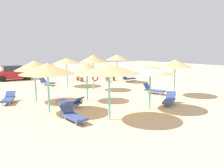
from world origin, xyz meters
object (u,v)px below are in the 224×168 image
(parasol_4, at_px, (67,61))
(parked_car, at_px, (13,73))
(parasol_9, at_px, (93,59))
(lounger_5, at_px, (73,115))
(parasol_6, at_px, (117,57))
(parasol_7, at_px, (35,66))
(parasol_8, at_px, (87,67))
(bench_0, at_px, (80,78))
(bench_1, at_px, (110,78))
(lounger_1, at_px, (154,90))
(lounger_0, at_px, (71,102))
(parasol_1, at_px, (175,64))
(parasol_5, at_px, (109,69))
(lounger_6, at_px, (129,78))
(parasol_2, at_px, (150,69))
(lounger_2, at_px, (169,100))
(lounger_4, at_px, (47,82))
(parasol_0, at_px, (48,69))
(lounger_7, at_px, (9,98))

(parasol_4, xyz_separation_m, parked_car, (-2.95, 7.96, -1.66))
(parasol_9, distance_m, lounger_5, 9.55)
(parasol_4, bearing_deg, parasol_6, -8.06)
(parasol_7, distance_m, parasol_8, 3.61)
(parked_car, bearing_deg, parasol_7, -98.39)
(lounger_5, bearing_deg, bench_0, 58.95)
(parasol_4, xyz_separation_m, parasol_9, (0.91, -3.33, 0.27))
(parasol_6, relative_size, bench_1, 1.99)
(parasol_6, bearing_deg, bench_0, 131.95)
(lounger_1, bearing_deg, lounger_0, 178.25)
(parasol_1, xyz_separation_m, parasol_9, (-3.65, 6.07, 0.23))
(lounger_5, bearing_deg, parked_car, 83.74)
(parasol_5, relative_size, lounger_5, 1.67)
(lounger_1, relative_size, lounger_6, 1.02)
(lounger_6, relative_size, parked_car, 0.46)
(bench_1, relative_size, parked_car, 0.37)
(parasol_2, xyz_separation_m, lounger_6, (7.25, 10.14, -2.13))
(bench_1, bearing_deg, lounger_2, -108.33)
(parasol_4, bearing_deg, bench_0, 40.92)
(bench_1, bearing_deg, lounger_0, -138.98)
(parasol_5, bearing_deg, lounger_4, 81.78)
(lounger_0, relative_size, lounger_1, 1.03)
(bench_1, bearing_deg, lounger_5, -134.37)
(lounger_4, bearing_deg, parasol_4, -51.13)
(lounger_0, xyz_separation_m, lounger_4, (2.24, 9.43, -0.00))
(parasol_4, bearing_deg, parasol_7, -135.48)
(parasol_2, height_order, parked_car, parasol_2)
(parasol_4, xyz_separation_m, parasol_5, (-3.30, -11.35, 0.17))
(lounger_0, bearing_deg, parasol_6, 36.51)
(parasol_1, height_order, lounger_0, parasol_1)
(parasol_7, bearing_deg, bench_1, 26.13)
(parasol_8, xyz_separation_m, lounger_0, (-1.80, -0.90, -2.06))
(lounger_1, bearing_deg, parasol_5, -154.22)
(parked_car, bearing_deg, lounger_5, -96.26)
(parasol_0, distance_m, lounger_4, 10.75)
(parasol_7, xyz_separation_m, parasol_9, (5.73, 1.41, 0.24))
(parasol_5, distance_m, lounger_7, 8.25)
(parasol_0, distance_m, lounger_1, 9.32)
(parasol_1, height_order, lounger_6, parasol_1)
(parasol_5, height_order, lounger_2, parasol_5)
(parasol_4, xyz_separation_m, lounger_0, (-3.65, -7.69, -2.17))
(parasol_6, bearing_deg, parked_car, 134.48)
(parasol_0, bearing_deg, lounger_5, -83.77)
(lounger_2, xyz_separation_m, bench_0, (0.95, 13.55, 0.02))
(parasol_0, xyz_separation_m, parasol_2, (5.19, -3.07, -0.10))
(parasol_8, bearing_deg, lounger_2, -49.97)
(parasol_6, relative_size, parasol_9, 0.97)
(parasol_2, distance_m, lounger_4, 13.11)
(parasol_1, bearing_deg, parked_car, 113.36)
(lounger_1, bearing_deg, parasol_8, 168.73)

